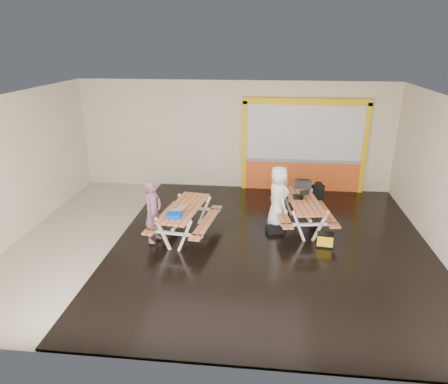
# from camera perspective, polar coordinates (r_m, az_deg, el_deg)

# --- Properties ---
(room) EXTENTS (10.02, 8.02, 3.52)m
(room) POSITION_cam_1_polar(r_m,az_deg,el_deg) (9.37, -0.60, 2.37)
(room) COLOR beige
(room) RESTS_ON ground
(deck) EXTENTS (7.50, 7.98, 0.05)m
(deck) POSITION_cam_1_polar(r_m,az_deg,el_deg) (9.99, 6.64, -7.33)
(deck) COLOR black
(deck) RESTS_ON room
(kiosk) EXTENTS (3.88, 0.16, 3.00)m
(kiosk) POSITION_cam_1_polar(r_m,az_deg,el_deg) (13.23, 11.02, 6.04)
(kiosk) COLOR orange
(kiosk) RESTS_ON room
(picnic_table_left) EXTENTS (1.66, 2.22, 0.82)m
(picnic_table_left) POSITION_cam_1_polar(r_m,az_deg,el_deg) (10.12, -5.51, -3.12)
(picnic_table_left) COLOR #D07B4F
(picnic_table_left) RESTS_ON deck
(picnic_table_right) EXTENTS (1.67, 2.23, 0.82)m
(picnic_table_right) POSITION_cam_1_polar(r_m,az_deg,el_deg) (10.74, 10.95, -2.00)
(picnic_table_right) COLOR #D07B4F
(picnic_table_right) RESTS_ON deck
(person_left) EXTENTS (0.51, 0.64, 1.54)m
(person_left) POSITION_cam_1_polar(r_m,az_deg,el_deg) (9.83, -9.88, -2.63)
(person_left) COLOR #7B5068
(person_left) RESTS_ON deck
(person_right) EXTENTS (0.74, 0.93, 1.66)m
(person_right) POSITION_cam_1_polar(r_m,az_deg,el_deg) (10.61, 7.58, -0.74)
(person_right) COLOR white
(person_right) RESTS_ON deck
(laptop_left) EXTENTS (0.40, 0.37, 0.16)m
(laptop_left) POSITION_cam_1_polar(r_m,az_deg,el_deg) (9.76, -6.48, -2.53)
(laptop_left) COLOR silver
(laptop_left) RESTS_ON picnic_table_left
(laptop_right) EXTENTS (0.43, 0.39, 0.17)m
(laptop_right) POSITION_cam_1_polar(r_m,az_deg,el_deg) (10.78, 10.62, -0.46)
(laptop_right) COLOR black
(laptop_right) RESTS_ON picnic_table_right
(blue_pouch) EXTENTS (0.34, 0.24, 0.10)m
(blue_pouch) POSITION_cam_1_polar(r_m,az_deg,el_deg) (9.49, -6.95, -3.26)
(blue_pouch) COLOR #023DCF
(blue_pouch) RESTS_ON picnic_table_left
(toolbox) EXTENTS (0.47, 0.26, 0.26)m
(toolbox) POSITION_cam_1_polar(r_m,az_deg,el_deg) (11.48, 10.99, 1.07)
(toolbox) COLOR black
(toolbox) RESTS_ON picnic_table_right
(backpack) EXTENTS (0.36, 0.31, 0.52)m
(backpack) POSITION_cam_1_polar(r_m,az_deg,el_deg) (11.53, 12.96, 0.05)
(backpack) COLOR black
(backpack) RESTS_ON picnic_table_right
(dark_case) EXTENTS (0.48, 0.41, 0.15)m
(dark_case) POSITION_cam_1_polar(r_m,az_deg,el_deg) (10.54, 7.07, -5.17)
(dark_case) COLOR black
(dark_case) RESTS_ON deck
(fluke_bag) EXTENTS (0.41, 0.29, 0.33)m
(fluke_bag) POSITION_cam_1_polar(r_m,az_deg,el_deg) (10.04, 13.92, -6.53)
(fluke_bag) COLOR black
(fluke_bag) RESTS_ON deck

